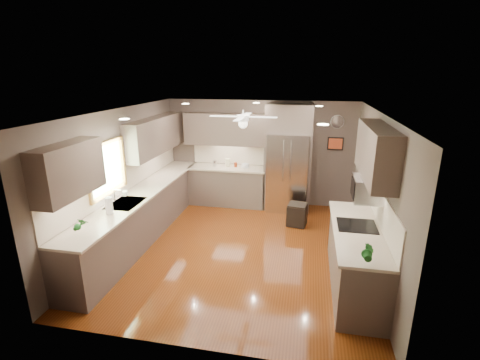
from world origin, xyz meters
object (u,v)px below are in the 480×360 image
(soap_bottle, at_px, (125,193))
(bowl, at_px, (245,167))
(potted_plant_right, at_px, (368,253))
(canister_c, at_px, (228,163))
(paper_towel, at_px, (109,206))
(potted_plant_left, at_px, (79,224))
(stool, at_px, (297,214))
(microwave, at_px, (367,189))
(canister_d, at_px, (236,165))
(refrigerator, at_px, (288,160))
(canister_b, at_px, (215,163))

(soap_bottle, relative_size, bowl, 0.92)
(potted_plant_right, height_order, bowl, potted_plant_right)
(canister_c, relative_size, paper_towel, 0.67)
(potted_plant_left, distance_m, stool, 4.28)
(soap_bottle, xyz_separation_m, paper_towel, (0.12, -0.74, 0.05))
(potted_plant_left, distance_m, microwave, 4.16)
(canister_d, distance_m, stool, 1.97)
(soap_bottle, bearing_deg, canister_c, 62.08)
(microwave, bearing_deg, potted_plant_right, -95.99)
(microwave, bearing_deg, canister_c, 134.61)
(paper_towel, bearing_deg, canister_d, 66.52)
(potted_plant_left, relative_size, bowl, 1.57)
(canister_d, bearing_deg, paper_towel, -113.48)
(canister_d, xyz_separation_m, paper_towel, (-1.39, -3.21, 0.08))
(canister_d, height_order, potted_plant_right, potted_plant_right)
(canister_c, relative_size, bowl, 1.01)
(potted_plant_right, xyz_separation_m, paper_towel, (-3.83, 0.80, -0.00))
(canister_c, distance_m, microwave, 3.96)
(canister_d, relative_size, refrigerator, 0.05)
(canister_c, relative_size, stool, 0.42)
(canister_d, distance_m, microwave, 3.81)
(canister_b, distance_m, canister_c, 0.32)
(bowl, relative_size, refrigerator, 0.08)
(bowl, bearing_deg, canister_b, 178.67)
(canister_c, height_order, refrigerator, refrigerator)
(potted_plant_right, bearing_deg, paper_towel, 168.15)
(canister_c, distance_m, soap_bottle, 2.83)
(stool, bearing_deg, bowl, 144.34)
(potted_plant_right, xyz_separation_m, refrigerator, (-1.20, 3.95, 0.10))
(potted_plant_left, bearing_deg, canister_c, 73.28)
(potted_plant_right, height_order, refrigerator, refrigerator)
(soap_bottle, distance_m, potted_plant_right, 4.25)
(soap_bottle, xyz_separation_m, potted_plant_right, (3.96, -1.55, 0.06))
(potted_plant_right, distance_m, stool, 3.29)
(canister_b, bearing_deg, potted_plant_left, -102.71)
(microwave, distance_m, stool, 2.42)
(canister_d, bearing_deg, potted_plant_left, -109.40)
(canister_b, bearing_deg, stool, -24.79)
(canister_d, relative_size, bowl, 0.57)
(potted_plant_right, height_order, stool, potted_plant_right)
(stool, distance_m, paper_towel, 3.78)
(potted_plant_left, bearing_deg, stool, 45.64)
(canister_c, bearing_deg, potted_plant_right, -56.92)
(potted_plant_left, relative_size, paper_towel, 1.03)
(soap_bottle, relative_size, paper_towel, 0.61)
(canister_c, relative_size, potted_plant_right, 0.68)
(microwave, relative_size, paper_towel, 1.86)
(soap_bottle, distance_m, microwave, 4.12)
(potted_plant_right, distance_m, microwave, 1.31)
(paper_towel, bearing_deg, stool, 37.39)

